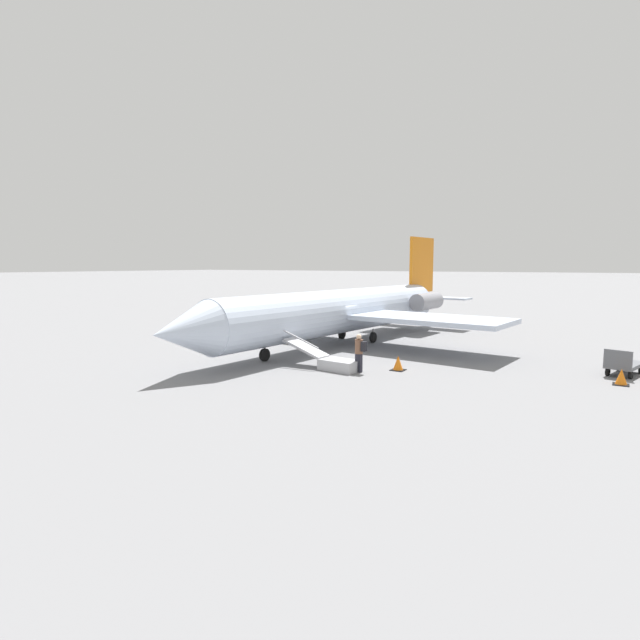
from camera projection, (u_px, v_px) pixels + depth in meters
ground_plane at (339, 345)px, 30.28m from camera, size 600.00×600.00×0.00m
airplane_main at (348, 310)px, 30.75m from camera, size 26.50×19.81×6.91m
boarding_stairs at (332, 361)px, 23.16m from camera, size 1.40×4.10×1.71m
passenger at (359, 350)px, 22.45m from camera, size 0.36×0.55×1.74m
luggage_cart at (624, 365)px, 21.94m from camera, size 2.41×1.64×1.22m
traffic_cone_near_stairs at (398, 363)px, 22.94m from camera, size 0.62×0.62×0.68m
traffic_cone_near_cart at (621, 377)px, 20.16m from camera, size 0.60×0.60×0.66m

